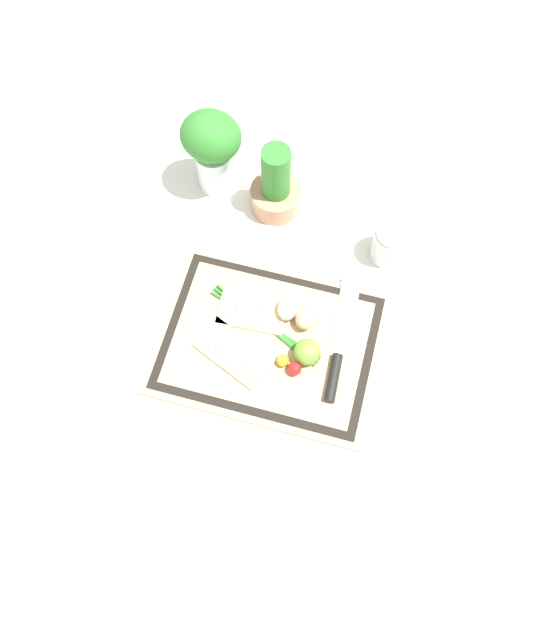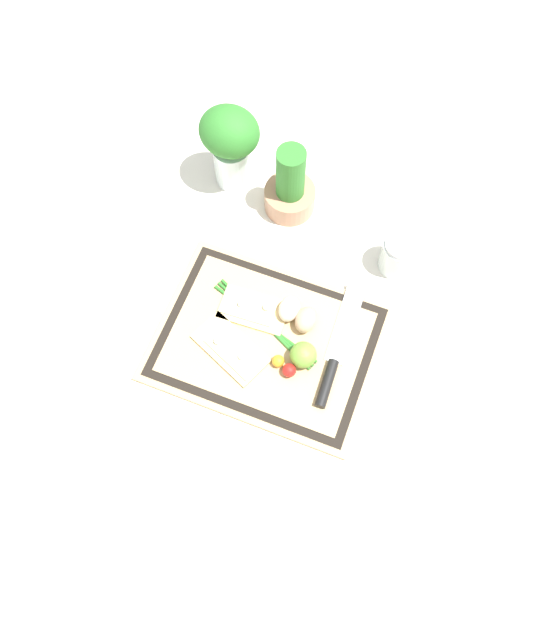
{
  "view_description": "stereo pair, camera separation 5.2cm",
  "coord_description": "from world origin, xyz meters",
  "views": [
    {
      "loc": [
        0.13,
        -0.44,
        1.22
      ],
      "look_at": [
        0.0,
        0.04,
        0.03
      ],
      "focal_mm": 35.0,
      "sensor_mm": 36.0,
      "label": 1
    },
    {
      "loc": [
        0.18,
        -0.42,
        1.22
      ],
      "look_at": [
        0.0,
        0.04,
        0.03
      ],
      "focal_mm": 35.0,
      "sensor_mm": 36.0,
      "label": 2
    }
  ],
  "objects": [
    {
      "name": "herb_pot",
      "position": [
        -0.07,
        0.34,
        0.07
      ],
      "size": [
        0.12,
        0.12,
        0.19
      ],
      "color": "#AD7A5B",
      "rests_on": "ground_plane"
    },
    {
      "name": "egg_brown",
      "position": [
        0.06,
        0.06,
        0.04
      ],
      "size": [
        0.04,
        0.06,
        0.04
      ],
      "primitive_type": "ellipsoid",
      "color": "tan",
      "rests_on": "cutting_board"
    },
    {
      "name": "cutting_board",
      "position": [
        0.0,
        0.0,
        0.01
      ],
      "size": [
        0.45,
        0.34,
        0.02
      ],
      "color": "tan",
      "rests_on": "ground_plane"
    },
    {
      "name": "lime",
      "position": [
        0.08,
        -0.01,
        0.04
      ],
      "size": [
        0.05,
        0.05,
        0.05
      ],
      "primitive_type": "sphere",
      "color": "#70A838",
      "rests_on": "cutting_board"
    },
    {
      "name": "herb_glass",
      "position": [
        -0.22,
        0.36,
        0.13
      ],
      "size": [
        0.13,
        0.12,
        0.22
      ],
      "color": "silver",
      "rests_on": "ground_plane"
    },
    {
      "name": "cherry_tomato_red",
      "position": [
        0.07,
        -0.05,
        0.03
      ],
      "size": [
        0.03,
        0.03,
        0.03
      ],
      "primitive_type": "sphere",
      "color": "red",
      "rests_on": "cutting_board"
    },
    {
      "name": "ground_plane",
      "position": [
        0.0,
        0.0,
        0.0
      ],
      "size": [
        6.0,
        6.0,
        0.0
      ],
      "primitive_type": "plane",
      "color": "silver"
    },
    {
      "name": "pizza_slice_near",
      "position": [
        -0.06,
        -0.04,
        0.02
      ],
      "size": [
        0.18,
        0.14,
        0.02
      ],
      "color": "#DBBC7F",
      "rests_on": "cutting_board"
    },
    {
      "name": "egg_pink",
      "position": [
        0.02,
        0.08,
        0.04
      ],
      "size": [
        0.04,
        0.06,
        0.04
      ],
      "primitive_type": "ellipsoid",
      "color": "beige",
      "rests_on": "cutting_board"
    },
    {
      "name": "knife",
      "position": [
        0.14,
        -0.0,
        0.02
      ],
      "size": [
        0.05,
        0.29,
        0.02
      ],
      "color": "silver",
      "rests_on": "cutting_board"
    },
    {
      "name": "scallion_bunch",
      "position": [
        -0.02,
        0.03,
        0.02
      ],
      "size": [
        0.26,
        0.13,
        0.01
      ],
      "color": "#2D7528",
      "rests_on": "cutting_board"
    },
    {
      "name": "pizza_slice_far",
      "position": [
        -0.05,
        0.05,
        0.02
      ],
      "size": [
        0.15,
        0.09,
        0.02
      ],
      "color": "#DBBC7F",
      "rests_on": "cutting_board"
    },
    {
      "name": "cherry_tomato_yellow",
      "position": [
        0.04,
        -0.04,
        0.03
      ],
      "size": [
        0.03,
        0.03,
        0.03
      ],
      "primitive_type": "sphere",
      "color": "gold",
      "rests_on": "cutting_board"
    },
    {
      "name": "sauce_jar",
      "position": [
        0.2,
        0.27,
        0.04
      ],
      "size": [
        0.08,
        0.08,
        0.1
      ],
      "color": "silver",
      "rests_on": "ground_plane"
    }
  ]
}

